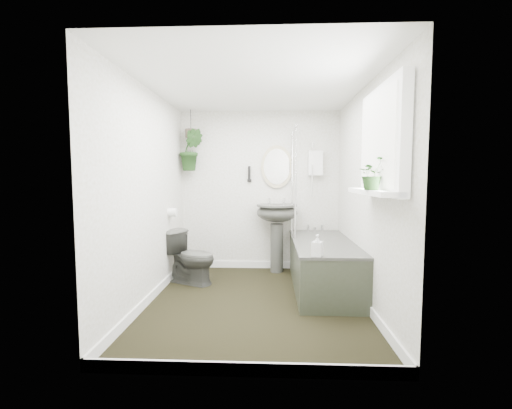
{
  "coord_description": "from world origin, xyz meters",
  "views": [
    {
      "loc": [
        0.16,
        -3.61,
        1.36
      ],
      "look_at": [
        0.0,
        0.15,
        1.05
      ],
      "focal_mm": 24.0,
      "sensor_mm": 36.0,
      "label": 1
    }
  ],
  "objects": [
    {
      "name": "floor",
      "position": [
        0.0,
        0.0,
        -0.01
      ],
      "size": [
        2.3,
        2.8,
        0.02
      ],
      "primitive_type": "cube",
      "color": "black",
      "rests_on": "ground"
    },
    {
      "name": "ceiling",
      "position": [
        0.0,
        0.0,
        2.31
      ],
      "size": [
        2.3,
        2.8,
        0.02
      ],
      "primitive_type": "cube",
      "color": "white",
      "rests_on": "ground"
    },
    {
      "name": "wall_back",
      "position": [
        0.0,
        1.41,
        1.15
      ],
      "size": [
        2.3,
        0.02,
        2.3
      ],
      "primitive_type": "cube",
      "color": "white",
      "rests_on": "ground"
    },
    {
      "name": "wall_front",
      "position": [
        0.0,
        -1.41,
        1.15
      ],
      "size": [
        2.3,
        0.02,
        2.3
      ],
      "primitive_type": "cube",
      "color": "white",
      "rests_on": "ground"
    },
    {
      "name": "wall_left",
      "position": [
        -1.16,
        0.0,
        1.15
      ],
      "size": [
        0.02,
        2.8,
        2.3
      ],
      "primitive_type": "cube",
      "color": "white",
      "rests_on": "ground"
    },
    {
      "name": "wall_right",
      "position": [
        1.16,
        0.0,
        1.15
      ],
      "size": [
        0.02,
        2.8,
        2.3
      ],
      "primitive_type": "cube",
      "color": "white",
      "rests_on": "ground"
    },
    {
      "name": "skirting",
      "position": [
        0.0,
        0.0,
        0.05
      ],
      "size": [
        2.3,
        2.8,
        0.1
      ],
      "primitive_type": "cube",
      "color": "white",
      "rests_on": "floor"
    },
    {
      "name": "bathtub",
      "position": [
        0.8,
        0.5,
        0.29
      ],
      "size": [
        0.72,
        1.72,
        0.58
      ],
      "primitive_type": null,
      "color": "#393A35",
      "rests_on": "floor"
    },
    {
      "name": "bath_screen",
      "position": [
        0.47,
        0.99,
        1.28
      ],
      "size": [
        0.04,
        0.72,
        1.4
      ],
      "primitive_type": null,
      "color": "silver",
      "rests_on": "bathtub"
    },
    {
      "name": "shower_box",
      "position": [
        0.8,
        1.34,
        1.55
      ],
      "size": [
        0.2,
        0.1,
        0.35
      ],
      "primitive_type": "cube",
      "color": "white",
      "rests_on": "wall_back"
    },
    {
      "name": "oval_mirror",
      "position": [
        0.25,
        1.37,
        1.5
      ],
      "size": [
        0.46,
        0.03,
        0.62
      ],
      "primitive_type": "ellipsoid",
      "color": "#BDB08A",
      "rests_on": "wall_back"
    },
    {
      "name": "wall_sconce",
      "position": [
        -0.15,
        1.36,
        1.4
      ],
      "size": [
        0.04,
        0.04,
        0.22
      ],
      "primitive_type": "cylinder",
      "color": "black",
      "rests_on": "wall_back"
    },
    {
      "name": "toilet_roll_holder",
      "position": [
        -1.1,
        0.7,
        0.9
      ],
      "size": [
        0.11,
        0.11,
        0.11
      ],
      "primitive_type": "cylinder",
      "rotation": [
        0.0,
        1.57,
        0.0
      ],
      "color": "white",
      "rests_on": "wall_left"
    },
    {
      "name": "window_recess",
      "position": [
        1.09,
        -0.7,
        1.65
      ],
      "size": [
        0.08,
        1.0,
        0.9
      ],
      "primitive_type": "cube",
      "color": "white",
      "rests_on": "wall_right"
    },
    {
      "name": "window_sill",
      "position": [
        1.02,
        -0.7,
        1.23
      ],
      "size": [
        0.18,
        1.0,
        0.04
      ],
      "primitive_type": "cube",
      "color": "white",
      "rests_on": "wall_right"
    },
    {
      "name": "window_blinds",
      "position": [
        1.04,
        -0.7,
        1.65
      ],
      "size": [
        0.01,
        0.86,
        0.76
      ],
      "primitive_type": "cube",
      "color": "white",
      "rests_on": "wall_right"
    },
    {
      "name": "toilet",
      "position": [
        -0.85,
        0.64,
        0.34
      ],
      "size": [
        0.76,
        0.61,
        0.67
      ],
      "primitive_type": "imported",
      "rotation": [
        0.0,
        0.0,
        1.15
      ],
      "color": "#393A35",
      "rests_on": "floor"
    },
    {
      "name": "pedestal_sink",
      "position": [
        0.25,
        1.2,
        0.49
      ],
      "size": [
        0.63,
        0.56,
        0.97
      ],
      "primitive_type": null,
      "rotation": [
        0.0,
        0.0,
        -0.13
      ],
      "color": "#393A35",
      "rests_on": "floor"
    },
    {
      "name": "sill_plant",
      "position": [
        0.97,
        -0.85,
        1.38
      ],
      "size": [
        0.29,
        0.27,
        0.26
      ],
      "primitive_type": "imported",
      "rotation": [
        0.0,
        0.0,
        0.36
      ],
      "color": "black",
      "rests_on": "window_sill"
    },
    {
      "name": "hanging_plant",
      "position": [
        -0.97,
        1.25,
        1.73
      ],
      "size": [
        0.36,
        0.31,
        0.59
      ],
      "primitive_type": "imported",
      "rotation": [
        0.0,
        0.0,
        0.16
      ],
      "color": "black",
      "rests_on": "ceiling"
    },
    {
      "name": "soap_bottle",
      "position": [
        0.62,
        -0.29,
        0.69
      ],
      "size": [
        0.13,
        0.13,
        0.21
      ],
      "primitive_type": "imported",
      "rotation": [
        0.0,
        0.0,
        -0.38
      ],
      "color": "black",
      "rests_on": "bathtub"
    },
    {
      "name": "hanging_pot",
      "position": [
        -0.97,
        1.25,
        1.97
      ],
      "size": [
        0.16,
        0.16,
        0.12
      ],
      "primitive_type": "cylinder",
      "color": "brown",
      "rests_on": "ceiling"
    }
  ]
}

